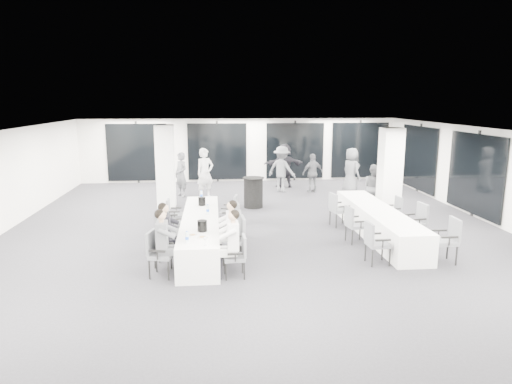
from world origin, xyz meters
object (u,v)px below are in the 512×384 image
chair_main_left_mid (165,229)px  ice_bucket_far (202,201)px  chair_main_left_far (173,212)px  chair_main_right_mid (234,228)px  standing_guest_c (282,166)px  chair_main_right_far (231,209)px  chair_side_left_near (375,240)px  chair_side_right_near (448,237)px  chair_side_right_far (394,209)px  banquet_table_main (201,232)px  chair_main_right_near (238,254)px  chair_main_right_fourth (232,218)px  chair_main_left_fourth (170,220)px  standing_guest_g (181,172)px  standing_guest_d (313,171)px  ice_bucket_near (202,226)px  chair_main_left_second (161,244)px  chair_main_right_second (236,236)px  chair_side_left_mid (354,222)px  cocktail_table (253,192)px  chair_side_left_far (337,207)px  standing_guest_e (351,168)px  chair_side_right_mid (417,220)px  standing_guest_h (374,184)px  chair_main_left_near (158,251)px  standing_guest_f (285,163)px  banquet_table_side (378,222)px  standing_guest_a (205,170)px

chair_main_left_mid → ice_bucket_far: (0.85, 1.67, 0.29)m
chair_main_left_far → chair_main_right_mid: chair_main_right_mid is taller
chair_main_left_mid → standing_guest_c: 8.04m
chair_main_right_far → ice_bucket_far: (-0.82, -0.33, 0.33)m
chair_side_left_near → chair_side_right_near: chair_side_right_near is taller
chair_main_right_far → chair_side_right_far: (4.74, -0.27, -0.04)m
banquet_table_main → chair_main_right_near: chair_main_right_near is taller
chair_main_right_fourth → chair_main_right_near: bearing=173.6°
chair_side_right_near → chair_main_left_fourth: bearing=72.0°
chair_side_right_near → standing_guest_g: size_ratio=0.54×
chair_side_right_far → standing_guest_d: 5.25m
ice_bucket_near → banquet_table_main: bearing=93.7°
chair_side_left_near → chair_main_left_second: bearing=-96.8°
chair_main_right_second → chair_side_left_near: bearing=-101.0°
chair_main_right_fourth → chair_side_left_mid: 3.18m
chair_side_left_near → standing_guest_d: (0.35, 8.06, 0.33)m
chair_main_right_mid → chair_side_right_near: chair_side_right_near is taller
chair_main_left_fourth → chair_main_right_far: chair_main_right_far is taller
chair_main_right_near → banquet_table_main: bearing=18.9°
chair_main_left_far → ice_bucket_near: (0.91, -2.86, 0.38)m
cocktail_table → chair_side_left_near: size_ratio=1.08×
chair_side_left_far → ice_bucket_far: bearing=-98.5°
chair_side_right_far → standing_guest_e: standing_guest_e is taller
chair_side_left_far → chair_side_right_mid: size_ratio=0.97×
chair_main_right_far → standing_guest_d: 5.90m
standing_guest_h → chair_main_left_near: bearing=108.0°
chair_side_left_near → standing_guest_c: (-0.86, 8.28, 0.48)m
chair_side_right_far → standing_guest_f: 6.65m
chair_main_left_mid → chair_main_left_second: bearing=8.7°
chair_side_left_mid → chair_side_right_near: chair_side_right_near is taller
banquet_table_side → chair_main_left_mid: (-5.58, -0.81, 0.20)m
chair_main_right_far → standing_guest_e: standing_guest_e is taller
chair_main_left_mid → standing_guest_f: size_ratio=0.48×
standing_guest_c → chair_side_left_far: bearing=136.6°
chair_main_right_mid → ice_bucket_near: (-0.75, -0.88, 0.33)m
chair_main_left_far → chair_main_right_second: bearing=33.3°
chair_main_right_fourth → standing_guest_e: standing_guest_e is taller
chair_main_left_fourth → standing_guest_a: size_ratio=0.42×
standing_guest_c → chair_main_right_far: bearing=103.3°
chair_side_left_mid → chair_main_left_second: bearing=-83.0°
chair_main_left_mid → chair_side_left_near: size_ratio=1.05×
chair_side_left_near → chair_side_left_mid: bearing=177.0°
chair_main_left_near → chair_main_left_fourth: (0.01, 2.60, -0.04)m
chair_main_right_fourth → ice_bucket_near: 2.13m
chair_main_left_far → standing_guest_c: 6.38m
chair_main_right_second → chair_side_right_near: (4.74, -0.48, -0.01)m
chair_side_right_mid → ice_bucket_near: 5.62m
banquet_table_main → ice_bucket_far: size_ratio=21.72×
chair_main_left_far → banquet_table_main: bearing=29.7°
cocktail_table → chair_side_left_far: size_ratio=1.05×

